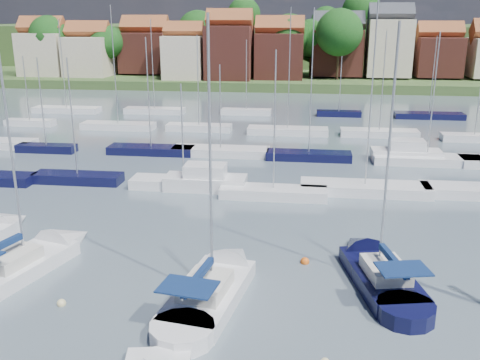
# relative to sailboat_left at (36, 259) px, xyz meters

# --- Properties ---
(ground) EXTENTS (260.00, 260.00, 0.00)m
(ground) POSITION_rel_sailboat_left_xyz_m (12.73, 35.65, -0.36)
(ground) COLOR #4A5964
(ground) RESTS_ON ground
(sailboat_left) EXTENTS (5.86, 11.63, 15.29)m
(sailboat_left) POSITION_rel_sailboat_left_xyz_m (0.00, 0.00, 0.00)
(sailboat_left) COLOR silver
(sailboat_left) RESTS_ON ground
(sailboat_centre) EXTENTS (4.87, 11.95, 15.77)m
(sailboat_centre) POSITION_rel_sailboat_left_xyz_m (11.38, -1.68, -0.00)
(sailboat_centre) COLOR silver
(sailboat_centre) RESTS_ON ground
(sailboat_navy) EXTENTS (5.20, 11.40, 15.31)m
(sailboat_navy) POSITION_rel_sailboat_left_xyz_m (20.04, 1.13, 0.00)
(sailboat_navy) COLOR black
(sailboat_navy) RESTS_ON ground
(tender) EXTENTS (2.92, 1.73, 0.59)m
(tender) POSITION_rel_sailboat_left_xyz_m (9.97, -8.58, -0.13)
(tender) COLOR silver
(tender) RESTS_ON ground
(buoy_c) EXTENTS (0.47, 0.47, 0.47)m
(buoy_c) POSITION_rel_sailboat_left_xyz_m (3.63, -4.38, -0.36)
(buoy_c) COLOR beige
(buoy_c) RESTS_ON ground
(buoy_e) EXTENTS (0.54, 0.54, 0.54)m
(buoy_e) POSITION_rel_sailboat_left_xyz_m (16.08, 2.17, -0.36)
(buoy_e) COLOR #D85914
(buoy_e) RESTS_ON ground
(marina_field) EXTENTS (79.62, 41.41, 15.93)m
(marina_field) POSITION_rel_sailboat_left_xyz_m (14.63, 30.80, 0.08)
(marina_field) COLOR silver
(marina_field) RESTS_ON ground
(far_shore_town) EXTENTS (212.46, 90.00, 22.27)m
(far_shore_town) POSITION_rel_sailboat_left_xyz_m (14.95, 128.32, 4.25)
(far_shore_town) COLOR #40552A
(far_shore_town) RESTS_ON ground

